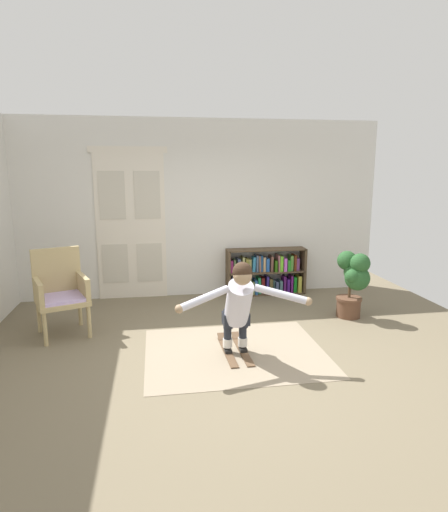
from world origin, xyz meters
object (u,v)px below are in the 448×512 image
Objects in this scene: bookshelf at (265,274)px; wicker_chair at (60,290)px; potted_plant at (353,280)px; person_skier at (239,302)px; skis_pair at (235,349)px.

wicker_chair is at bearing -156.41° from bookshelf.
potted_plant is at bearing -0.28° from wicker_chair.
wicker_chair is at bearing 151.61° from person_skier.
potted_plant reaches higher than skis_pair.
person_skier is (-1.88, -1.12, 0.12)m from potted_plant.
bookshelf is 0.93× the size of person_skier.
person_skier is (-0.94, -2.47, 0.33)m from bookshelf.
potted_plant is 2.19m from person_skier.
bookshelf is at bearing 69.06° from person_skier.
bookshelf is 1.22× the size of wicker_chair.
skis_pair is at bearing -112.89° from bookshelf.
person_skier is at bearing -28.39° from wicker_chair.
person_skier is at bearing -110.94° from bookshelf.
skis_pair is 0.69m from person_skier.
wicker_chair reaches higher than skis_pair.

